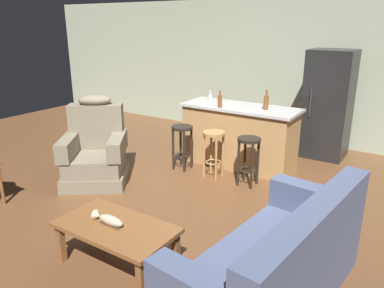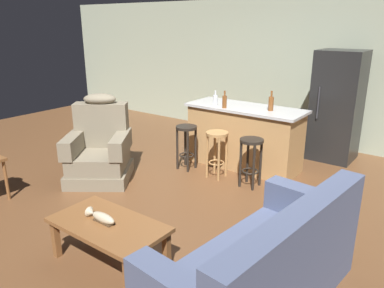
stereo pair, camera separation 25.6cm
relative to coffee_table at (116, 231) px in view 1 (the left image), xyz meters
name	(u,v)px [view 1 (the left image)]	position (x,y,z in m)	size (l,w,h in m)	color
ground_plane	(192,195)	(-0.24, 1.61, -0.36)	(12.00, 12.00, 0.00)	brown
back_wall	(283,71)	(-0.24, 4.73, 0.94)	(12.00, 0.05, 2.60)	#9EA88E
coffee_table	(116,231)	(0.00, 0.00, 0.00)	(1.10, 0.60, 0.42)	brown
fish_figurine	(108,220)	(-0.07, -0.02, 0.10)	(0.34, 0.10, 0.10)	#4C3823
couch	(277,267)	(1.40, 0.33, -0.02)	(1.04, 1.98, 0.94)	#4C5675
recliner_near_lamp	(96,152)	(-1.66, 1.30, 0.06)	(1.17, 1.17, 1.20)	#756B56
kitchen_island	(239,136)	(-0.24, 2.96, 0.11)	(1.80, 0.70, 0.95)	#AD7F4C
bar_stool_left	(182,139)	(-0.88, 2.33, 0.11)	(0.32, 0.32, 0.68)	black
bar_stool_middle	(214,146)	(-0.33, 2.33, 0.11)	(0.32, 0.32, 0.68)	#A87A47
bar_stool_right	(249,153)	(0.22, 2.33, 0.11)	(0.32, 0.32, 0.68)	black
refrigerator	(328,104)	(0.76, 4.16, 0.52)	(0.70, 0.69, 1.76)	black
bottle_tall_green	(220,101)	(-0.45, 2.69, 0.68)	(0.07, 0.07, 0.26)	brown
bottle_short_amber	(266,102)	(0.18, 2.94, 0.69)	(0.07, 0.07, 0.29)	brown
bottle_wine_dark	(210,100)	(-0.65, 2.75, 0.67)	(0.07, 0.07, 0.23)	silver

